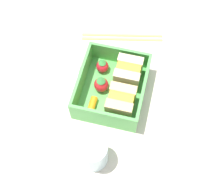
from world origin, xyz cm
name	(u,v)px	position (x,y,z in cm)	size (l,w,h in cm)	color
ground_plane	(112,95)	(0.00, 0.00, -1.00)	(120.00, 120.00, 2.00)	beige
bento_tray	(112,92)	(0.00, 0.00, 0.60)	(15.66, 13.66, 1.20)	#54B151
bento_rim	(112,85)	(0.00, 0.00, 3.68)	(15.66, 13.66, 4.96)	#54B151
sandwich_left	(128,73)	(-3.46, 2.67, 3.82)	(5.78, 5.34, 5.25)	beige
sandwich_center_left	(121,102)	(3.46, 2.67, 3.82)	(5.78, 5.34, 5.25)	#E4C57D
strawberry_left	(102,66)	(-4.55, -3.25, 2.68)	(2.72, 2.72, 3.32)	red
strawberry_far_left	(101,85)	(0.07, -2.33, 2.87)	(3.10, 3.10, 3.70)	red
carrot_stick_far_left	(92,105)	(4.73, -3.08, 1.93)	(1.45, 1.45, 3.70)	orange
chopstick_pair	(122,37)	(-15.04, -1.13, 0.35)	(5.85, 19.17, 0.70)	tan
drinking_glass	(92,153)	(14.72, -0.18, 3.53)	(5.43, 5.43, 7.07)	silver
folded_napkin	(53,75)	(-1.02, -13.88, 0.20)	(14.12, 11.12, 0.40)	silver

